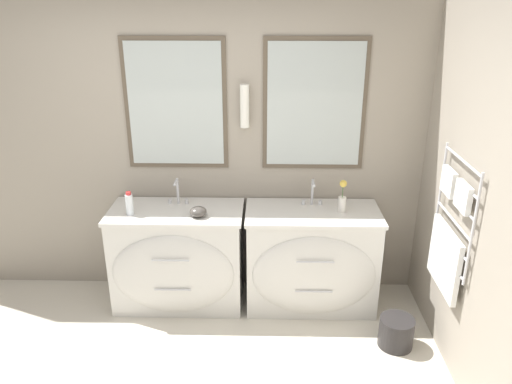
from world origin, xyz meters
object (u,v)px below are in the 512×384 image
(flower_vase, at_px, (342,199))
(waste_bin, at_px, (396,332))
(vanity_left, at_px, (178,258))
(amenity_bowl, at_px, (198,212))
(toiletry_bottle, at_px, (129,204))
(vanity_right, at_px, (311,260))

(flower_vase, relative_size, waste_bin, 1.04)
(vanity_left, xyz_separation_m, flower_vase, (1.34, 0.04, 0.53))
(amenity_bowl, bearing_deg, vanity_left, 158.23)
(vanity_left, distance_m, flower_vase, 1.44)
(amenity_bowl, relative_size, flower_vase, 0.50)
(toiletry_bottle, bearing_deg, flower_vase, 3.08)
(amenity_bowl, height_order, waste_bin, amenity_bowl)
(vanity_right, relative_size, flower_vase, 4.03)
(vanity_right, distance_m, toiletry_bottle, 1.54)
(vanity_right, height_order, waste_bin, vanity_right)
(waste_bin, bearing_deg, flower_vase, 124.20)
(vanity_right, xyz_separation_m, flower_vase, (0.22, 0.04, 0.53))
(amenity_bowl, bearing_deg, vanity_right, 5.01)
(vanity_right, relative_size, toiletry_bottle, 5.64)
(vanity_left, bearing_deg, vanity_right, 0.00)
(vanity_right, xyz_separation_m, waste_bin, (0.61, -0.52, -0.31))
(vanity_right, bearing_deg, flower_vase, 8.98)
(toiletry_bottle, xyz_separation_m, amenity_bowl, (0.54, -0.03, -0.05))
(vanity_left, bearing_deg, waste_bin, -17.00)
(vanity_left, relative_size, vanity_right, 1.00)
(amenity_bowl, xyz_separation_m, flower_vase, (1.14, 0.12, 0.07))
(vanity_left, height_order, amenity_bowl, amenity_bowl)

